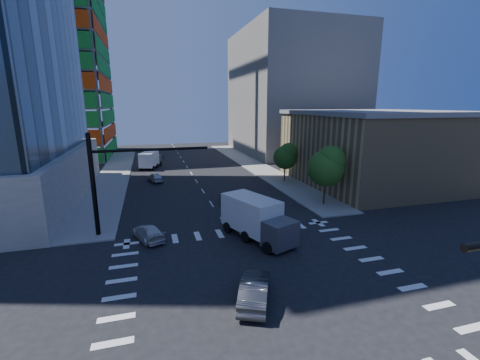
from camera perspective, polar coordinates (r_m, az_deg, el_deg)
name	(u,v)px	position (r m, az deg, el deg)	size (l,w,h in m)	color
ground	(264,284)	(22.07, 4.32, -17.94)	(160.00, 160.00, 0.00)	black
road_markings	(264,284)	(22.07, 4.32, -17.93)	(20.00, 20.00, 0.01)	silver
sidewalk_ne	(254,165)	(61.82, 2.42, 2.68)	(5.00, 60.00, 0.15)	gray
sidewalk_nw	(115,172)	(59.05, -21.28, 1.27)	(5.00, 60.00, 0.15)	gray
construction_building	(37,39)	(83.29, -32.38, 20.44)	(25.16, 34.50, 70.60)	slate
commercial_building	(373,147)	(51.13, 22.61, 5.39)	(20.50, 22.50, 10.60)	#9F895C
bg_building_ne	(292,93)	(80.13, 9.24, 14.94)	(24.00, 30.00, 28.00)	slate
signal_mast_nw	(111,175)	(29.94, -21.95, 0.87)	(10.20, 0.40, 9.00)	black
tree_south	(327,166)	(37.62, 15.28, 2.48)	(4.16, 4.16, 6.82)	#382316
tree_north	(286,156)	(48.35, 8.22, 4.29)	(3.54, 3.52, 5.78)	#382316
car_nb_far	(231,199)	(37.66, -1.59, -3.38)	(2.11, 4.59, 1.27)	black
car_sb_near	(148,233)	(29.20, -16.00, -8.97)	(1.76, 4.32, 1.25)	silver
car_sb_mid	(155,177)	(50.20, -14.86, 0.46)	(1.60, 3.98, 1.36)	#B9BBC2
car_sb_cross	(255,290)	(20.04, 2.66, -18.88)	(1.61, 4.62, 1.52)	#424247
box_truck_near	(259,222)	(27.78, 3.41, -7.54)	(5.13, 7.33, 3.54)	black
box_truck_far	(151,161)	(61.29, -15.56, 3.33)	(4.19, 6.35, 3.08)	black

